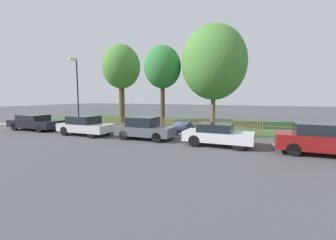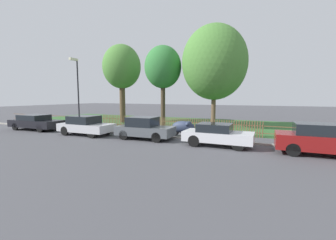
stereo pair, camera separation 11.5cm
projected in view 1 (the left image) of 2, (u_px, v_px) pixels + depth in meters
name	position (u px, v px, depth m)	size (l,w,h in m)	color
ground_plane	(156.00, 137.00, 15.34)	(120.00, 120.00, 0.00)	#4C4C51
kerb_stone	(157.00, 136.00, 15.43)	(39.05, 0.20, 0.12)	#9E998E
grass_strip	(192.00, 124.00, 22.80)	(39.05, 11.26, 0.01)	#33602D
park_fence	(171.00, 125.00, 17.62)	(39.05, 0.05, 1.11)	brown
parked_car_silver_hatchback	(35.00, 122.00, 18.42)	(4.61, 1.90, 1.26)	black
parked_car_black_saloon	(86.00, 125.00, 16.05)	(3.94, 1.81, 1.38)	#BCBCC1
parked_car_navy_estate	(145.00, 128.00, 14.50)	(3.76, 1.79, 1.44)	#51565B
parked_car_red_compact	(218.00, 134.00, 12.50)	(3.78, 1.64, 1.25)	silver
parked_car_white_van	(319.00, 139.00, 10.60)	(3.89, 1.82, 1.50)	maroon
covered_motorcycle	(184.00, 127.00, 15.48)	(1.84, 0.90, 1.07)	black
tree_nearest_kerb	(121.00, 67.00, 23.53)	(3.98, 3.98, 8.18)	brown
tree_behind_motorcycle	(162.00, 68.00, 21.02)	(3.46, 3.46, 7.50)	#473828
tree_mid_park	(214.00, 63.00, 19.27)	(5.56, 5.56, 8.86)	brown
street_lamp	(76.00, 86.00, 18.31)	(0.20, 0.79, 5.81)	black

